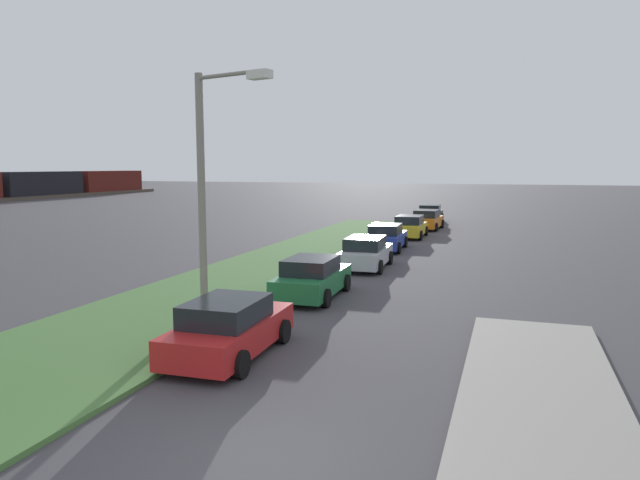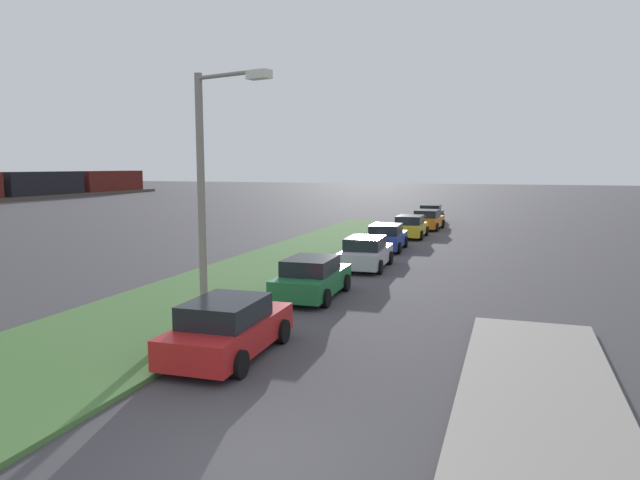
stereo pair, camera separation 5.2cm
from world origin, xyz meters
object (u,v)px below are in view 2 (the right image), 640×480
parked_car_black (431,214)px  streetlight (209,176)px  parked_car_silver (366,253)px  parked_car_blue (386,237)px  parked_car_green (312,278)px  parked_car_red (228,328)px  parked_car_yellow (410,227)px  parked_car_orange (428,220)px

parked_car_black → streetlight: 33.68m
parked_car_silver → parked_car_blue: bearing=1.1°
parked_car_green → parked_car_silver: bearing=-4.7°
parked_car_red → streetlight: size_ratio=0.58×
parked_car_red → streetlight: bearing=33.2°
parked_car_black → parked_car_blue: bearing=177.3°
parked_car_red → parked_car_green: bearing=0.2°
parked_car_green → streetlight: size_ratio=0.58×
parked_car_yellow → streetlight: bearing=173.0°
parked_car_green → parked_car_blue: 12.57m
parked_car_silver → streetlight: size_ratio=0.58×
parked_car_blue → streetlight: 16.53m
parked_car_blue → streetlight: bearing=169.8°
parked_car_green → parked_car_blue: same height
parked_car_green → streetlight: 5.45m
parked_car_silver → parked_car_yellow: (12.27, 0.04, 0.00)m
parked_car_silver → parked_car_red: bearing=177.2°
parked_car_orange → streetlight: size_ratio=0.58×
parked_car_black → parked_car_silver: bearing=178.2°
parked_car_silver → parked_car_green: bearing=174.7°
parked_car_yellow → streetlight: 22.56m
parked_car_yellow → parked_car_orange: (5.37, -0.39, 0.00)m
parked_car_silver → parked_car_black: same height
parked_car_orange → parked_car_silver: bearing=-178.4°
parked_car_blue → streetlight: size_ratio=0.58×
parked_car_red → parked_car_blue: (19.35, 0.14, 0.00)m
parked_car_orange → parked_car_black: same height
parked_car_orange → parked_car_black: size_ratio=1.00×
parked_car_silver → parked_car_yellow: size_ratio=1.01×
parked_car_green → parked_car_yellow: bearing=-2.4°
parked_car_blue → parked_car_black: same height
parked_car_red → parked_car_green: 6.79m
parked_car_silver → streetlight: streetlight is taller
parked_car_green → parked_car_blue: bearing=-1.6°
parked_car_orange → streetlight: bearing=176.8°
parked_car_red → parked_car_black: size_ratio=0.99×
parked_car_green → parked_car_yellow: (18.72, -0.34, 0.00)m
parked_car_yellow → parked_car_silver: bearing=179.6°
parked_car_blue → parked_car_orange: same height
parked_car_green → parked_car_yellow: same height
parked_car_yellow → parked_car_black: (11.27, 0.17, 0.00)m
parked_car_orange → parked_car_yellow: bearing=178.6°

